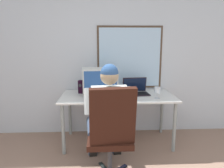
{
  "coord_description": "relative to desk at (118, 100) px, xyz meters",
  "views": [
    {
      "loc": [
        0.01,
        -0.7,
        1.47
      ],
      "look_at": [
        0.14,
        1.85,
        0.96
      ],
      "focal_mm": 34.45,
      "sensor_mm": 36.0,
      "label": 1
    }
  ],
  "objects": [
    {
      "name": "wall_rear",
      "position": [
        -0.23,
        0.43,
        0.74
      ],
      "size": [
        5.96,
        0.08,
        2.78
      ],
      "color": "silver",
      "rests_on": "ground"
    },
    {
      "name": "desk",
      "position": [
        0.0,
        0.0,
        0.0
      ],
      "size": [
        1.6,
        0.75,
        0.71
      ],
      "color": "gray",
      "rests_on": "ground"
    },
    {
      "name": "office_chair",
      "position": [
        -0.14,
        -0.93,
        -0.05
      ],
      "size": [
        0.52,
        0.55,
        1.05
      ],
      "color": "black",
      "rests_on": "ground"
    },
    {
      "name": "person_seated",
      "position": [
        -0.16,
        -0.66,
        0.01
      ],
      "size": [
        0.56,
        0.83,
        1.25
      ],
      "color": "#3A4B66",
      "rests_on": "ground"
    },
    {
      "name": "crt_monitor",
      "position": [
        -0.25,
        -0.01,
        0.3
      ],
      "size": [
        0.5,
        0.34,
        0.39
      ],
      "color": "beige",
      "rests_on": "desk"
    },
    {
      "name": "laptop",
      "position": [
        0.27,
        0.09,
        0.13
      ],
      "size": [
        0.38,
        0.3,
        0.23
      ],
      "color": "black",
      "rests_on": "desk"
    },
    {
      "name": "wine_glass",
      "position": [
        0.52,
        -0.2,
        0.18
      ],
      "size": [
        0.08,
        0.08,
        0.16
      ],
      "color": "silver",
      "rests_on": "desk"
    },
    {
      "name": "desk_speaker",
      "position": [
        -0.54,
        0.16,
        0.17
      ],
      "size": [
        0.08,
        0.09,
        0.19
      ],
      "color": "black",
      "rests_on": "desk"
    },
    {
      "name": "coffee_mug",
      "position": [
        0.09,
        -0.19,
        0.12
      ],
      "size": [
        0.09,
        0.09,
        0.1
      ],
      "color": "maroon",
      "rests_on": "desk"
    }
  ]
}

